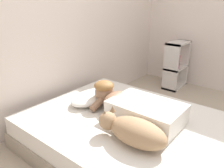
{
  "coord_description": "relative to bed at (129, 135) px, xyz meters",
  "views": [
    {
      "loc": [
        -1.53,
        -0.4,
        1.38
      ],
      "look_at": [
        0.08,
        0.91,
        0.59
      ],
      "focal_mm": 35.83,
      "sensor_mm": 36.0,
      "label": 1
    }
  ],
  "objects": [
    {
      "name": "coffee_cup",
      "position": [
        0.11,
        0.45,
        0.21
      ],
      "size": [
        0.12,
        0.09,
        0.07
      ],
      "color": "white",
      "rests_on": "bed"
    },
    {
      "name": "dog",
      "position": [
        -0.27,
        -0.22,
        0.27
      ],
      "size": [
        0.26,
        0.57,
        0.21
      ],
      "color": "#9E7A56",
      "rests_on": "bed"
    },
    {
      "name": "person_lying",
      "position": [
        0.07,
        0.01,
        0.28
      ],
      "size": [
        0.43,
        0.92,
        0.27
      ],
      "color": "silver",
      "rests_on": "bed"
    },
    {
      "name": "bookshelf",
      "position": [
        1.83,
        0.37,
        0.21
      ],
      "size": [
        0.45,
        0.24,
        0.75
      ],
      "color": "silver",
      "rests_on": "ground"
    },
    {
      "name": "bed",
      "position": [
        0.0,
        0.0,
        0.0
      ],
      "size": [
        1.47,
        1.93,
        0.34
      ],
      "color": "gray",
      "rests_on": "ground"
    },
    {
      "name": "back_wall",
      "position": [
        0.02,
        1.11,
        1.09
      ],
      "size": [
        4.25,
        0.12,
        2.5
      ],
      "color": "silver",
      "rests_on": "ground"
    },
    {
      "name": "pillow",
      "position": [
        0.05,
        0.53,
        0.23
      ],
      "size": [
        0.52,
        0.32,
        0.11
      ],
      "primitive_type": "ellipsoid",
      "color": "white",
      "rests_on": "bed"
    },
    {
      "name": "cell_phone",
      "position": [
        0.22,
        -0.1,
        0.17
      ],
      "size": [
        0.07,
        0.14,
        0.01
      ],
      "primitive_type": "cube",
      "color": "black",
      "rests_on": "bed"
    }
  ]
}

